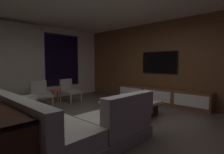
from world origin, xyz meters
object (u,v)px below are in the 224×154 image
accent_chair_near_window (69,89)px  media_console (161,96)px  accent_chair_by_curtain (40,92)px  book_stack_on_coffee_table (133,100)px  mounted_tv (159,62)px  sectional_couch (58,125)px  coffee_table (130,108)px  side_stool (55,93)px

accent_chair_near_window → media_console: (1.87, -2.45, -0.18)m
accent_chair_by_curtain → media_console: bearing=-41.6°
book_stack_on_coffee_table → mounted_tv: bearing=9.5°
sectional_couch → coffee_table: bearing=1.6°
book_stack_on_coffee_table → accent_chair_by_curtain: accent_chair_by_curtain is taller
coffee_table → accent_chair_by_curtain: bearing=114.5°
accent_chair_near_window → accent_chair_by_curtain: (-0.97, 0.08, 0.00)m
accent_chair_by_curtain → mounted_tv: bearing=-37.6°
coffee_table → accent_chair_by_curtain: accent_chair_by_curtain is taller
accent_chair_by_curtain → side_stool: size_ratio=1.70×
sectional_couch → accent_chair_near_window: size_ratio=3.21×
coffee_table → media_console: 1.68m
media_console → side_stool: bearing=133.4°
coffee_table → side_stool: side_stool is taller
accent_chair_by_curtain → mounted_tv: (3.02, -2.32, 0.92)m
book_stack_on_coffee_table → accent_chair_near_window: 2.56m
book_stack_on_coffee_table → media_console: media_console is taller
accent_chair_near_window → mounted_tv: 3.18m
coffee_table → book_stack_on_coffee_table: (0.02, -0.07, 0.21)m
sectional_couch → accent_chair_near_window: (1.85, 2.54, 0.14)m
book_stack_on_coffee_table → coffee_table: bearing=104.7°
accent_chair_near_window → mounted_tv: mounted_tv is taller
side_stool → mounted_tv: size_ratio=0.37×
side_stool → media_console: media_console is taller
coffee_table → accent_chair_near_window: 2.50m
book_stack_on_coffee_table → mounted_tv: mounted_tv is taller
sectional_couch → side_stool: 2.94m
accent_chair_near_window → side_stool: accent_chair_near_window is taller
side_stool → sectional_couch: bearing=-117.4°
coffee_table → accent_chair_near_window: (-0.20, 2.48, 0.25)m
media_console → book_stack_on_coffee_table: bearing=-176.2°
mounted_tv → accent_chair_near_window: bearing=132.4°
accent_chair_near_window → side_stool: 0.50m
sectional_couch → accent_chair_near_window: bearing=54.0°
coffee_table → accent_chair_by_curtain: (-1.17, 2.56, 0.25)m
media_console → mounted_tv: (0.18, 0.20, 1.10)m
coffee_table → side_stool: (-0.69, 2.55, 0.19)m
book_stack_on_coffee_table → accent_chair_by_curtain: (-1.18, 2.63, 0.04)m
coffee_table → book_stack_on_coffee_table: book_stack_on_coffee_table is taller
media_console → mounted_tv: mounted_tv is taller
coffee_table → side_stool: size_ratio=2.52×
book_stack_on_coffee_table → media_console: 1.67m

